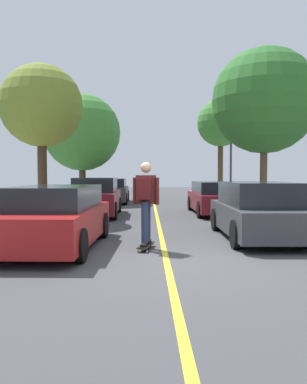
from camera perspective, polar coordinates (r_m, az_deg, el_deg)
ground at (r=7.38m, az=1.92°, el=-10.11°), size 80.00×80.00×0.00m
center_line at (r=11.31m, az=0.93°, el=-5.60°), size 0.12×39.20×0.01m
parked_car_left_nearest at (r=8.74m, az=-14.48°, el=-3.62°), size 2.04×4.23×1.37m
parked_car_left_near at (r=15.16m, az=-8.65°, el=-0.83°), size 1.91×4.16×1.49m
parked_car_left_far at (r=21.73m, az=-6.28°, el=0.20°), size 1.94×4.39×1.38m
parked_car_right_nearest at (r=10.02m, az=15.13°, el=-2.73°), size 1.85×4.16×1.43m
parked_car_right_near at (r=15.89m, az=9.14°, el=-0.83°), size 1.88×4.48×1.32m
street_tree_left_nearest at (r=14.22m, az=-16.36°, el=12.12°), size 2.88×2.88×5.32m
street_tree_left_near at (r=22.20m, az=-10.61°, el=8.69°), size 4.33×4.33×6.01m
street_tree_right_nearest at (r=15.43m, az=16.22°, el=12.87°), size 3.97×3.97×6.24m
street_tree_right_near at (r=23.85m, az=9.99°, el=10.03°), size 2.86×2.86×6.03m
fire_hydrant at (r=10.73m, az=-20.24°, el=-3.62°), size 0.20×0.20×0.70m
streetlamp at (r=21.26m, az=11.47°, el=6.94°), size 0.36×0.24×5.38m
skateboard at (r=8.37m, az=-1.13°, el=-7.96°), size 0.39×0.87×0.10m
skateboarder at (r=8.21m, az=-1.18°, el=-0.88°), size 0.59×0.71×1.79m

